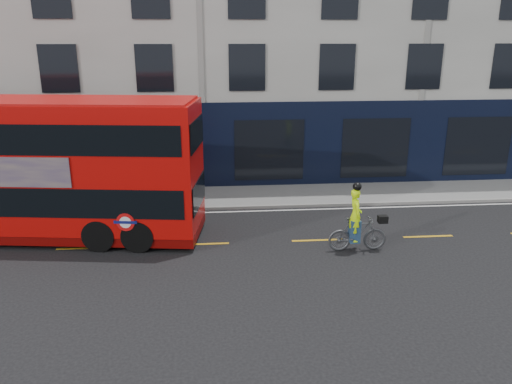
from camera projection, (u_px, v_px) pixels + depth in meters
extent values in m
plane|color=black|center=(202.00, 263.00, 15.69)|extent=(120.00, 120.00, 0.00)
cube|color=gray|center=(205.00, 197.00, 21.85)|extent=(60.00, 3.00, 0.12)
cube|color=gray|center=(204.00, 209.00, 20.42)|extent=(60.00, 0.12, 0.13)
cube|color=beige|center=(202.00, 22.00, 25.79)|extent=(50.00, 10.00, 15.00)
cube|color=black|center=(204.00, 147.00, 22.67)|extent=(50.00, 0.08, 4.00)
cube|color=silver|center=(204.00, 213.00, 20.15)|extent=(58.00, 0.10, 0.01)
cube|color=#BF0A07|center=(25.00, 164.00, 17.11)|extent=(12.21, 4.28, 4.29)
cube|color=#5F0503|center=(34.00, 226.00, 17.81)|extent=(12.20, 4.22, 0.33)
cube|color=black|center=(28.00, 190.00, 17.40)|extent=(11.74, 4.25, 0.98)
cube|color=black|center=(20.00, 132.00, 16.78)|extent=(11.74, 4.25, 0.98)
cube|color=#9E0D0B|center=(15.00, 100.00, 16.46)|extent=(11.96, 4.14, 0.09)
cube|color=black|center=(199.00, 193.00, 17.13)|extent=(0.36, 2.43, 0.98)
cube|color=black|center=(197.00, 133.00, 16.51)|extent=(0.36, 2.43, 0.98)
cylinder|color=red|center=(125.00, 222.00, 16.08)|extent=(0.61, 0.10, 0.61)
cylinder|color=white|center=(125.00, 222.00, 16.08)|extent=(0.39, 0.07, 0.39)
cube|color=#0C1459|center=(125.00, 222.00, 16.08)|extent=(0.76, 0.12, 0.10)
cylinder|color=black|center=(147.00, 223.00, 17.56)|extent=(1.44, 2.89, 1.09)
cylinder|color=black|center=(111.00, 222.00, 17.61)|extent=(1.44, 2.89, 1.09)
imported|color=#494B4E|center=(357.00, 234.00, 16.45)|extent=(1.95, 0.55, 1.17)
imported|color=#B3E408|center=(355.00, 215.00, 16.24)|extent=(0.42, 0.64, 1.76)
cube|color=black|center=(383.00, 219.00, 16.37)|extent=(0.31, 0.24, 0.24)
cube|color=navy|center=(354.00, 231.00, 16.41)|extent=(0.33, 0.41, 0.76)
sphere|color=black|center=(357.00, 187.00, 15.95)|extent=(0.28, 0.28, 0.28)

